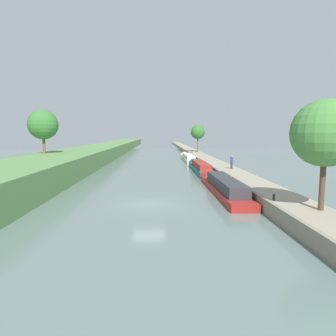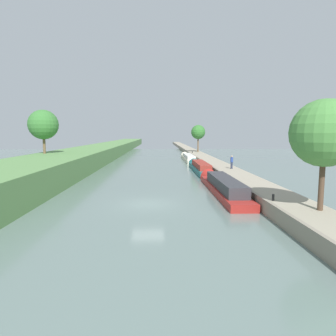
{
  "view_description": "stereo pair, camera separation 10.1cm",
  "coord_description": "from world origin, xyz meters",
  "px_view_note": "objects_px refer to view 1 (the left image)",
  "views": [
    {
      "loc": [
        0.78,
        -22.19,
        5.4
      ],
      "look_at": [
        2.01,
        15.1,
        1.0
      ],
      "focal_mm": 31.53,
      "sensor_mm": 36.0,
      "label": 1
    },
    {
      "loc": [
        0.88,
        -22.2,
        5.4
      ],
      "look_at": [
        2.01,
        15.1,
        1.0
      ],
      "focal_mm": 31.53,
      "sensor_mm": 36.0,
      "label": 2
    }
  ],
  "objects_px": {
    "narrowboat_red": "(222,185)",
    "person_walking": "(232,162)",
    "narrowboat_teal": "(200,167)",
    "mooring_bollard_far": "(192,152)",
    "narrowboat_cream": "(188,158)",
    "mooring_bollard_near": "(274,197)"
  },
  "relations": [
    {
      "from": "narrowboat_cream",
      "to": "mooring_bollard_near",
      "type": "distance_m",
      "value": 39.99
    },
    {
      "from": "person_walking",
      "to": "narrowboat_teal",
      "type": "bearing_deg",
      "value": 120.94
    },
    {
      "from": "narrowboat_red",
      "to": "narrowboat_teal",
      "type": "relative_size",
      "value": 1.05
    },
    {
      "from": "narrowboat_cream",
      "to": "mooring_bollard_near",
      "type": "height_order",
      "value": "mooring_bollard_near"
    },
    {
      "from": "narrowboat_cream",
      "to": "person_walking",
      "type": "distance_m",
      "value": 22.5
    },
    {
      "from": "mooring_bollard_far",
      "to": "narrowboat_teal",
      "type": "bearing_deg",
      "value": -93.91
    },
    {
      "from": "narrowboat_teal",
      "to": "mooring_bollard_far",
      "type": "xyz_separation_m",
      "value": [
        1.67,
        24.48,
        0.62
      ]
    },
    {
      "from": "narrowboat_teal",
      "to": "narrowboat_cream",
      "type": "bearing_deg",
      "value": 90.13
    },
    {
      "from": "narrowboat_red",
      "to": "narrowboat_teal",
      "type": "height_order",
      "value": "narrowboat_red"
    },
    {
      "from": "narrowboat_red",
      "to": "mooring_bollard_far",
      "type": "height_order",
      "value": "narrowboat_red"
    },
    {
      "from": "narrowboat_teal",
      "to": "narrowboat_cream",
      "type": "height_order",
      "value": "narrowboat_teal"
    },
    {
      "from": "narrowboat_teal",
      "to": "mooring_bollard_near",
      "type": "height_order",
      "value": "mooring_bollard_near"
    },
    {
      "from": "person_walking",
      "to": "narrowboat_cream",
      "type": "bearing_deg",
      "value": 98.47
    },
    {
      "from": "narrowboat_teal",
      "to": "person_walking",
      "type": "relative_size",
      "value": 8.53
    },
    {
      "from": "narrowboat_red",
      "to": "narrowboat_cream",
      "type": "height_order",
      "value": "narrowboat_red"
    },
    {
      "from": "narrowboat_cream",
      "to": "mooring_bollard_far",
      "type": "relative_size",
      "value": 36.26
    },
    {
      "from": "narrowboat_red",
      "to": "mooring_bollard_near",
      "type": "distance_m",
      "value": 8.09
    },
    {
      "from": "narrowboat_red",
      "to": "narrowboat_cream",
      "type": "distance_m",
      "value": 32.06
    },
    {
      "from": "narrowboat_red",
      "to": "narrowboat_cream",
      "type": "bearing_deg",
      "value": 89.99
    },
    {
      "from": "narrowboat_red",
      "to": "person_walking",
      "type": "height_order",
      "value": "person_walking"
    },
    {
      "from": "narrowboat_cream",
      "to": "person_walking",
      "type": "xyz_separation_m",
      "value": [
        3.31,
        -22.22,
        1.31
      ]
    },
    {
      "from": "narrowboat_red",
      "to": "person_walking",
      "type": "distance_m",
      "value": 10.46
    }
  ]
}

